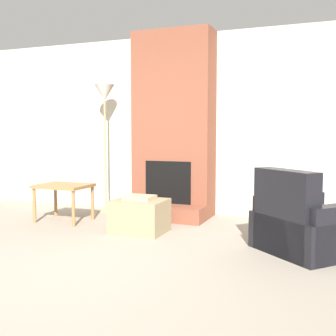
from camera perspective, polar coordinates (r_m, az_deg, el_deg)
The scene contains 7 objects.
ground_plane at distance 3.75m, azimuth -14.92°, elevation -13.92°, with size 24.00×24.00×0.00m, color gray.
wall_back at distance 6.25m, azimuth 1.61°, elevation 5.86°, with size 7.38×0.06×2.60m, color beige.
fireplace at distance 5.99m, azimuth 0.70°, elevation 5.21°, with size 1.13×0.79×2.60m.
ottoman at distance 5.06m, azimuth -3.86°, elevation -6.42°, with size 0.61×0.52×0.44m.
armchair at distance 4.47m, azimuth 18.48°, elevation -7.54°, with size 1.30×1.30×0.84m.
side_table at distance 5.80m, azimuth -13.96°, elevation -2.83°, with size 0.69×0.54×0.50m.
floor_lamp_left at distance 6.35m, azimuth -8.58°, elevation 9.00°, with size 0.29×0.29×1.89m.
Camera 1 is at (2.13, -2.84, 1.21)m, focal length 45.00 mm.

